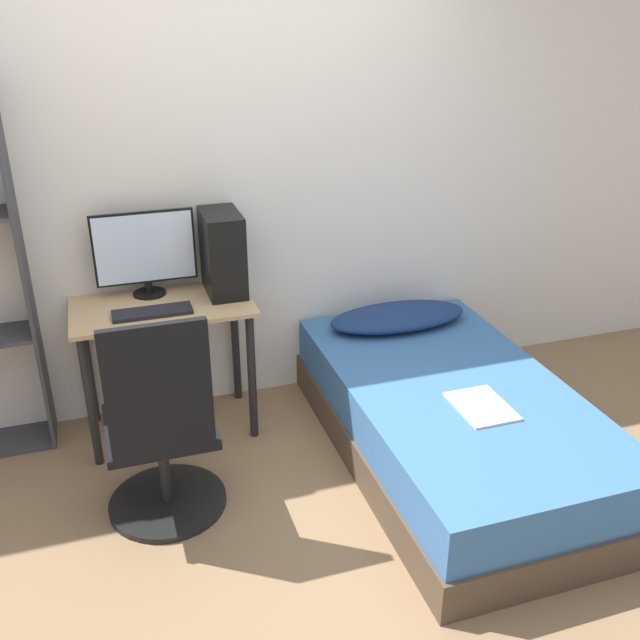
% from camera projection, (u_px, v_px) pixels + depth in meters
% --- Properties ---
extents(ground_plane, '(14.00, 14.00, 0.00)m').
position_uv_depth(ground_plane, '(301.00, 557.00, 3.04)').
color(ground_plane, '#846647').
extents(wall_back, '(8.00, 0.05, 2.50)m').
position_uv_depth(wall_back, '(220.00, 187.00, 3.77)').
color(wall_back, silver).
rests_on(wall_back, ground_plane).
extents(desk, '(0.91, 0.52, 0.74)m').
position_uv_depth(desk, '(164.00, 329.00, 3.69)').
color(desk, tan).
rests_on(desk, ground_plane).
extents(office_chair, '(0.54, 0.54, 1.04)m').
position_uv_depth(office_chair, '(162.00, 443.00, 3.13)').
color(office_chair, black).
rests_on(office_chair, ground_plane).
extents(bed, '(1.08, 1.94, 0.43)m').
position_uv_depth(bed, '(452.00, 421.00, 3.61)').
color(bed, '#4C3D2D').
rests_on(bed, ground_plane).
extents(pillow, '(0.82, 0.36, 0.11)m').
position_uv_depth(pillow, '(398.00, 317.00, 4.11)').
color(pillow, navy).
rests_on(pillow, bed).
extents(magazine, '(0.24, 0.32, 0.01)m').
position_uv_depth(magazine, '(482.00, 406.00, 3.32)').
color(magazine, silver).
rests_on(magazine, bed).
extents(monitor, '(0.52, 0.17, 0.45)m').
position_uv_depth(monitor, '(145.00, 251.00, 3.65)').
color(monitor, black).
rests_on(monitor, desk).
extents(keyboard, '(0.39, 0.13, 0.02)m').
position_uv_depth(keyboard, '(152.00, 312.00, 3.52)').
color(keyboard, black).
rests_on(keyboard, desk).
extents(pc_tower, '(0.19, 0.33, 0.43)m').
position_uv_depth(pc_tower, '(223.00, 253.00, 3.70)').
color(pc_tower, black).
rests_on(pc_tower, desk).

